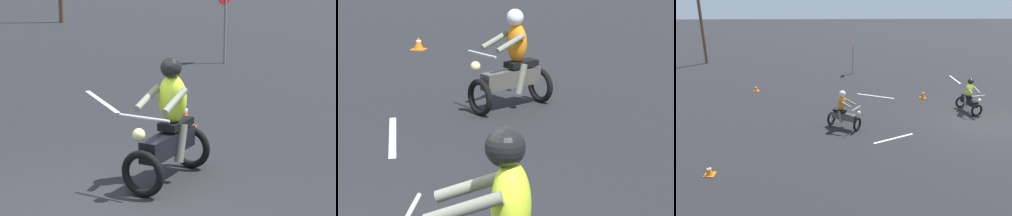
# 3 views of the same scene
# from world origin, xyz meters

# --- Properties ---
(ground_plane) EXTENTS (120.00, 120.00, 0.00)m
(ground_plane) POSITION_xyz_m (0.00, 0.00, 0.00)
(ground_plane) COLOR black
(motorcycle_rider_foreground) EXTENTS (1.56, 0.93, 1.66)m
(motorcycle_rider_foreground) POSITION_xyz_m (1.44, 0.11, 0.73)
(motorcycle_rider_foreground) COLOR black
(motorcycle_rider_foreground) RESTS_ON ground
(motorcycle_rider_background) EXTENTS (1.27, 1.50, 1.66)m
(motorcycle_rider_background) POSITION_xyz_m (-0.38, 6.28, 0.73)
(motorcycle_rider_background) COLOR black
(motorcycle_rider_background) RESTS_ON ground
(stop_sign) EXTENTS (0.70, 0.08, 2.30)m
(stop_sign) POSITION_xyz_m (9.57, 5.34, 1.63)
(stop_sign) COLOR slate
(stop_sign) RESTS_ON ground
(traffic_cone_near_left) EXTENTS (0.32, 0.32, 0.32)m
(traffic_cone_near_left) POSITION_xyz_m (5.27, 11.29, 0.16)
(traffic_cone_near_left) COLOR orange
(traffic_cone_near_left) RESTS_ON ground
(traffic_cone_near_right) EXTENTS (0.32, 0.32, 0.32)m
(traffic_cone_near_right) POSITION_xyz_m (-4.19, 10.67, 0.15)
(traffic_cone_near_right) COLOR orange
(traffic_cone_near_right) RESTS_ON ground
(traffic_cone_mid_left) EXTENTS (0.32, 0.32, 0.44)m
(traffic_cone_mid_left) POSITION_xyz_m (3.67, 1.75, 0.21)
(traffic_cone_mid_left) COLOR orange
(traffic_cone_mid_left) RESTS_ON ground
(lane_stripe_e) EXTENTS (2.17, 0.13, 0.01)m
(lane_stripe_e) POSITION_xyz_m (7.66, -1.45, 0.00)
(lane_stripe_e) COLOR silver
(lane_stripe_e) RESTS_ON ground
(lane_stripe_ne) EXTENTS (1.05, 2.00, 0.01)m
(lane_stripe_ne) POSITION_xyz_m (4.10, 4.34, 0.00)
(lane_stripe_ne) COLOR silver
(lane_stripe_ne) RESTS_ON ground
(lane_stripe_nw) EXTENTS (0.96, 1.75, 0.01)m
(lane_stripe_nw) POSITION_xyz_m (-1.59, 4.28, 0.00)
(lane_stripe_nw) COLOR silver
(lane_stripe_nw) RESTS_ON ground
(utility_pole_near) EXTENTS (0.24, 0.24, 7.07)m
(utility_pole_near) POSITION_xyz_m (13.56, 17.19, 3.54)
(utility_pole_near) COLOR brown
(utility_pole_near) RESTS_ON ground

